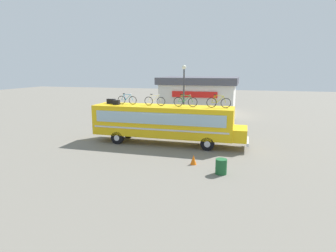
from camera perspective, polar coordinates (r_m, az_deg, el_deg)
ground_plane at (r=22.12m, az=-1.12°, el=-3.50°), size 120.00×120.00×0.00m
bus at (r=21.68m, az=-0.65°, el=0.95°), size 11.81×2.48×2.94m
luggage_bag_1 at (r=23.42m, az=-11.39°, el=4.91°), size 0.65×0.34×0.38m
luggage_bag_2 at (r=22.66m, az=-10.37°, el=4.71°), size 0.50×0.33×0.36m
rooftop_bicycle_1 at (r=22.76m, az=-8.25°, el=5.27°), size 1.60×0.44×0.87m
rooftop_bicycle_2 at (r=21.73m, az=-2.69°, el=5.11°), size 1.66×0.44×0.89m
rooftop_bicycle_3 at (r=21.06m, az=3.53°, el=4.95°), size 1.79×0.44×0.94m
rooftop_bicycle_4 at (r=20.73m, az=10.15°, el=4.71°), size 1.74×0.44×0.96m
roadside_building at (r=37.32m, az=6.29°, el=6.27°), size 9.76×7.52×4.67m
trash_bin at (r=16.00m, az=10.65°, el=-8.02°), size 0.63×0.63×0.85m
traffic_cone at (r=17.34m, az=5.15°, el=-6.79°), size 0.38×0.38×0.58m
street_lamp at (r=27.59m, az=3.22°, el=7.67°), size 0.39×0.39×6.06m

